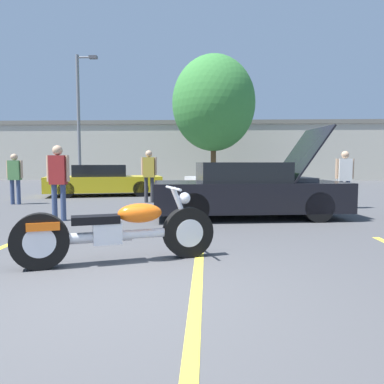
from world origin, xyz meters
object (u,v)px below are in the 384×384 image
Objects in this scene: spectator_near_motorcycle at (345,175)px; spectator_by_show_car at (15,175)px; tree_background at (214,103)px; spectator_far_lot at (149,172)px; parked_car_right_row at (242,180)px; spectator_midground at (58,176)px; show_car_hood_open at (249,191)px; parked_car_mid_row at (103,181)px; light_pole at (80,114)px; motorcycle at (118,231)px.

spectator_by_show_car is at bearing 175.96° from spectator_near_motorcycle.
tree_background is 4.46× the size of spectator_far_lot.
parked_car_right_row is 8.91m from spectator_midground.
spectator_far_lot is (-2.89, 3.25, 0.37)m from show_car_hood_open.
spectator_far_lot is (2.23, -2.53, 0.44)m from parked_car_mid_row.
parked_car_mid_row is (3.01, -6.26, -3.44)m from light_pole.
spectator_midground is at bearing -73.36° from light_pole.
light_pole reaches higher than parked_car_mid_row.
spectator_midground is at bearing -161.00° from spectator_near_motorcycle.
spectator_by_show_car is (-7.01, 2.54, 0.29)m from show_car_hood_open.
light_pole is 4.58× the size of spectator_by_show_car.
show_car_hood_open is 4.37m from spectator_far_lot.
spectator_midground reaches higher than parked_car_mid_row.
show_car_hood_open is 3.45m from spectator_near_motorcycle.
show_car_hood_open is 2.93× the size of spectator_by_show_car.
parked_car_mid_row is 2.78× the size of spectator_far_lot.
spectator_midground is at bearing -178.43° from show_car_hood_open.
tree_background is 1.61× the size of parked_car_mid_row.
parked_car_mid_row is at bearing 96.94° from spectator_midground.
spectator_midground reaches higher than motorcycle.
parked_car_right_row is 3.13× the size of spectator_by_show_car.
spectator_by_show_car reaches higher than motorcycle.
motorcycle is at bearing -124.58° from show_car_hood_open.
motorcycle is 0.50× the size of parked_car_right_row.
tree_background is at bearing 45.05° from parked_car_mid_row.
tree_background reaches higher than spectator_far_lot.
motorcycle is at bearing -84.28° from spectator_far_lot.
parked_car_mid_row is 2.79× the size of spectator_midground.
spectator_far_lot is at bearing 75.17° from motorcycle.
parked_car_right_row is at bearing 29.80° from spectator_by_show_car.
tree_background reaches higher than spectator_midground.
light_pole is 1.57× the size of show_car_hood_open.
parked_car_right_row is at bearing 78.94° from show_car_hood_open.
motorcycle is 8.26m from spectator_by_show_car.
tree_background is at bearing 59.91° from spectator_by_show_car.
spectator_far_lot reaches higher than spectator_midground.
light_pole reaches higher than show_car_hood_open.
parked_car_mid_row is 3.77m from spectator_by_show_car.
tree_background is 12.83m from spectator_near_motorcycle.
show_car_hood_open is 7.46m from spectator_by_show_car.
spectator_near_motorcycle is (8.03, -3.94, 0.39)m from parked_car_mid_row.
tree_background reaches higher than parked_car_mid_row.
spectator_far_lot is (-0.74, 7.38, 0.60)m from motorcycle.
spectator_midground is (3.80, -12.70, -3.00)m from light_pole.
light_pole is at bearing 96.76° from spectator_by_show_car.
tree_background is at bearing 82.52° from parked_car_right_row.
parked_car_right_row is (2.64, 10.96, 0.14)m from motorcycle.
show_car_hood_open reaches higher than spectator_by_show_car.
spectator_midground is (0.78, -6.44, 0.44)m from parked_car_mid_row.
motorcycle is at bearing -120.31° from parked_car_right_row.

